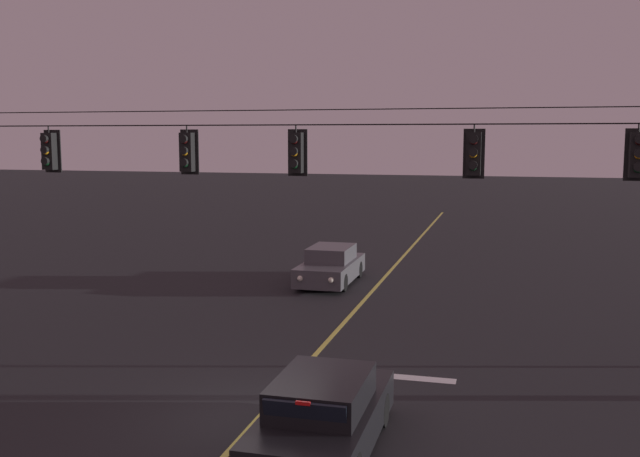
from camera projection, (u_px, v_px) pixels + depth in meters
The scene contains 11 objects.
ground_plane at pixel (256, 421), 13.95m from camera, with size 180.00×180.00×0.00m, color black.
lane_centre_stripe at pixel (359, 306), 23.42m from camera, with size 0.14×60.00×0.01m, color #D1C64C.
stop_bar_paint at pixel (382, 375), 16.61m from camera, with size 3.40×0.36×0.01m, color silver.
signal_span_assembly at pixel (309, 210), 17.19m from camera, with size 21.68×0.32×7.16m.
traffic_light_leftmost at pixel (49, 151), 18.78m from camera, with size 0.48×0.41×1.22m.
traffic_light_left_inner at pixel (187, 152), 17.79m from camera, with size 0.48×0.41×1.22m.
traffic_light_centre at pixel (296, 153), 17.08m from camera, with size 0.48×0.41×1.22m.
traffic_light_right_inner at pixel (474, 154), 16.03m from camera, with size 0.48×0.41×1.22m.
traffic_light_rightmost at pixel (637, 155), 15.17m from camera, with size 0.48×0.41×1.22m.
car_waiting_near_lane at pixel (323, 416), 12.52m from camera, with size 1.80×4.33×1.39m.
car_oncoming_lead at pixel (331, 266), 27.00m from camera, with size 1.80×4.42×1.39m.
Camera 1 is at (4.61, -12.60, 5.49)m, focal length 40.32 mm.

